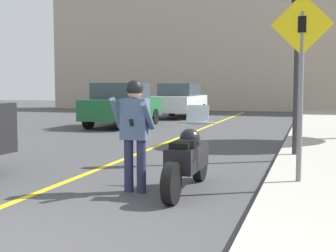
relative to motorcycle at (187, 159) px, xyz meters
name	(u,v)px	position (x,y,z in m)	size (l,w,h in m)	color
road_center_line	(129,157)	(-2.10, 2.85, -0.49)	(0.12, 36.00, 0.01)	yellow
building_backdrop	(259,38)	(-1.50, 22.85, 4.01)	(28.00, 1.20, 9.01)	#B2A38E
motorcycle	(187,159)	(0.00, 0.00, 0.00)	(0.62, 2.22, 1.27)	black
person_biker	(135,124)	(-0.73, -0.30, 0.53)	(0.59, 0.46, 1.68)	#282D4C
crossing_sign	(301,70)	(1.60, 0.57, 1.33)	(0.91, 0.08, 2.81)	slate
traffic_light	(298,24)	(1.44, 3.44, 2.36)	(0.26, 0.30, 3.92)	#2D2D30
parked_car_green	(122,104)	(-5.27, 10.04, 0.36)	(1.88, 4.20, 1.68)	black
parked_car_white	(180,100)	(-4.50, 15.54, 0.36)	(1.88, 4.20, 1.68)	black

